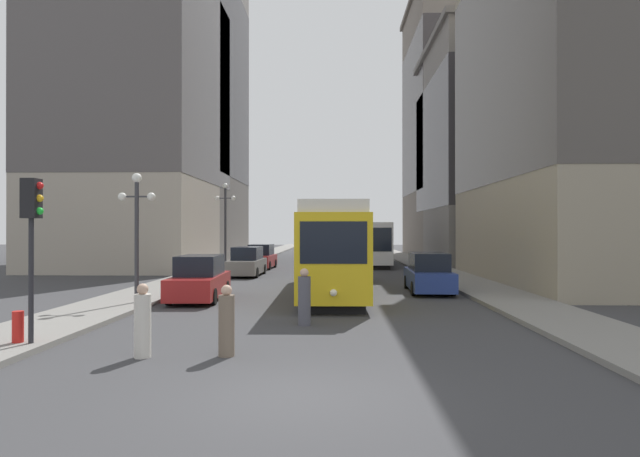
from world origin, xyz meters
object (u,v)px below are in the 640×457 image
parked_car_left_near (247,262)px  pedestrian_crossing_far (227,323)px  fire_hydrant (18,327)px  pedestrian_crossing_near (143,323)px  parked_car_left_mid (200,279)px  lamp_post_left_far (225,214)px  traffic_light_near_left (32,216)px  parked_car_left_far (261,257)px  transit_bus (373,242)px  pedestrian_on_sidewalk (304,299)px  parked_car_right_far (428,274)px  lamp_post_left_near (137,216)px  streetcar (332,247)px

parked_car_left_near → pedestrian_crossing_far: parked_car_left_near is taller
fire_hydrant → pedestrian_crossing_far: bearing=-6.9°
pedestrian_crossing_near → fire_hydrant: pedestrian_crossing_near is taller
parked_car_left_mid → pedestrian_crossing_far: size_ratio=3.06×
parked_car_left_mid → lamp_post_left_far: lamp_post_left_far is taller
traffic_light_near_left → parked_car_left_far: bearing=86.5°
pedestrian_crossing_far → traffic_light_near_left: bearing=38.5°
transit_bus → pedestrian_on_sidewalk: transit_bus is taller
parked_car_left_far → pedestrian_crossing_near: (1.25, -27.97, -0.07)m
parked_car_right_far → traffic_light_near_left: 16.94m
parked_car_left_mid → lamp_post_left_near: (-1.90, -1.89, 2.53)m
pedestrian_on_sidewalk → fire_hydrant: 7.50m
parked_car_left_mid → parked_car_right_far: size_ratio=1.00×
transit_bus → pedestrian_crossing_far: 32.40m
parked_car_left_far → lamp_post_left_far: size_ratio=0.74×
parked_car_left_near → traffic_light_near_left: traffic_light_near_left is taller
parked_car_left_mid → traffic_light_near_left: traffic_light_near_left is taller
transit_bus → pedestrian_crossing_far: size_ratio=7.11×
parked_car_left_near → parked_car_right_far: (9.85, -8.78, -0.00)m
transit_bus → lamp_post_left_far: size_ratio=1.94×
pedestrian_crossing_far → parked_car_left_near: bearing=-36.7°
parked_car_left_mid → pedestrian_crossing_far: (3.10, -9.74, -0.09)m
parked_car_left_near → fire_hydrant: (-2.06, -20.90, -0.32)m
parked_car_left_near → lamp_post_left_near: size_ratio=1.02×
parked_car_left_far → pedestrian_on_sidewalk: parked_car_left_far is taller
streetcar → parked_car_right_far: 4.61m
pedestrian_crossing_near → fire_hydrant: (-3.31, 0.80, -0.24)m
pedestrian_crossing_near → lamp_post_left_far: size_ratio=0.28×
streetcar → lamp_post_left_near: (-7.32, -4.69, 1.28)m
parked_car_left_far → parked_car_left_mid: bearing=-87.4°
pedestrian_crossing_far → parked_car_left_mid: bearing=-27.2°
lamp_post_left_far → pedestrian_crossing_near: bearing=-82.6°
streetcar → lamp_post_left_near: lamp_post_left_near is taller
parked_car_left_mid → parked_car_left_far: 18.05m
parked_car_left_near → lamp_post_left_near: lamp_post_left_near is taller
parked_car_left_near → lamp_post_left_far: (-1.90, 2.47, 3.15)m
streetcar → pedestrian_crossing_far: size_ratio=8.80×
traffic_light_near_left → lamp_post_left_near: (-0.22, 7.30, 0.20)m
lamp_post_left_near → lamp_post_left_far: lamp_post_left_far is taller
parked_car_left_near → fire_hydrant: parked_car_left_near is taller
fire_hydrant → parked_car_left_near: bearing=84.4°
transit_bus → pedestrian_crossing_near: bearing=-101.0°
streetcar → pedestrian_crossing_near: bearing=-108.8°
parked_car_left_near → lamp_post_left_far: 4.43m
pedestrian_crossing_far → lamp_post_left_near: lamp_post_left_near is taller
parked_car_left_near → parked_car_right_far: bearing=-40.7°
parked_car_left_near → pedestrian_crossing_near: 21.73m
traffic_light_near_left → parked_car_right_far: bearing=46.6°
fire_hydrant → lamp_post_left_far: bearing=89.6°
streetcar → transit_bus: (3.21, 19.37, -0.15)m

